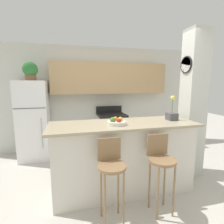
# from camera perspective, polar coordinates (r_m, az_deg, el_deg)

# --- Properties ---
(ground_plane) EXTENTS (14.00, 14.00, 0.00)m
(ground_plane) POSITION_cam_1_polar(r_m,az_deg,el_deg) (3.01, 3.59, -23.90)
(ground_plane) COLOR beige
(wall_back) EXTENTS (5.60, 0.38, 2.55)m
(wall_back) POSITION_cam_1_polar(r_m,az_deg,el_deg) (4.46, -2.62, 7.30)
(wall_back) COLOR silver
(wall_back) RESTS_ON ground_plane
(pillar_right) EXTENTS (0.38, 0.32, 2.55)m
(pillar_right) POSITION_cam_1_polar(r_m,az_deg,el_deg) (3.40, 24.90, 2.20)
(pillar_right) COLOR silver
(pillar_right) RESTS_ON ground_plane
(counter_bar) EXTENTS (2.17, 0.75, 1.07)m
(counter_bar) POSITION_cam_1_polar(r_m,az_deg,el_deg) (2.75, 3.70, -14.44)
(counter_bar) COLOR silver
(counter_bar) RESTS_ON ground_plane
(refrigerator) EXTENTS (0.62, 0.69, 1.71)m
(refrigerator) POSITION_cam_1_polar(r_m,az_deg,el_deg) (4.20, -24.15, -2.45)
(refrigerator) COLOR white
(refrigerator) RESTS_ON ground_plane
(stove_range) EXTENTS (0.67, 0.62, 1.07)m
(stove_range) POSITION_cam_1_polar(r_m,az_deg,el_deg) (4.39, -0.13, -6.44)
(stove_range) COLOR white
(stove_range) RESTS_ON ground_plane
(bar_stool_left) EXTENTS (0.34, 0.34, 1.00)m
(bar_stool_left) POSITION_cam_1_polar(r_m,az_deg,el_deg) (2.15, -0.25, -17.81)
(bar_stool_left) COLOR olive
(bar_stool_left) RESTS_ON ground_plane
(bar_stool_right) EXTENTS (0.34, 0.34, 1.00)m
(bar_stool_right) POSITION_cam_1_polar(r_m,az_deg,el_deg) (2.37, 15.68, -15.46)
(bar_stool_right) COLOR olive
(bar_stool_right) RESTS_ON ground_plane
(potted_plant_on_fridge) EXTENTS (0.31, 0.31, 0.39)m
(potted_plant_on_fridge) POSITION_cam_1_polar(r_m,az_deg,el_deg) (4.14, -25.12, 12.09)
(potted_plant_on_fridge) COLOR brown
(potted_plant_on_fridge) RESTS_ON refrigerator
(orchid_vase) EXTENTS (0.15, 0.15, 0.39)m
(orchid_vase) POSITION_cam_1_polar(r_m,az_deg,el_deg) (2.94, 18.97, -0.68)
(orchid_vase) COLOR #4C4C51
(orchid_vase) RESTS_ON counter_bar
(fruit_bowl) EXTENTS (0.27, 0.27, 0.11)m
(fruit_bowl) POSITION_cam_1_polar(r_m,az_deg,el_deg) (2.47, 1.50, -3.32)
(fruit_bowl) COLOR silver
(fruit_bowl) RESTS_ON counter_bar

